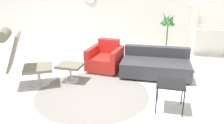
{
  "coord_description": "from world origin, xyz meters",
  "views": [
    {
      "loc": [
        1.22,
        -3.86,
        1.98
      ],
      "look_at": [
        0.17,
        0.24,
        0.55
      ],
      "focal_mm": 35.0,
      "sensor_mm": 36.0,
      "label": 1
    }
  ],
  "objects_px": {
    "armchair_red": "(105,59)",
    "shelf_unit": "(215,15)",
    "couch_low": "(156,66)",
    "ottoman": "(70,68)",
    "potted_plant": "(167,39)",
    "lounge_chair": "(20,53)",
    "side_table": "(171,86)"
  },
  "relations": [
    {
      "from": "ottoman",
      "to": "couch_low",
      "type": "xyz_separation_m",
      "value": [
        1.82,
        0.84,
        -0.07
      ]
    },
    {
      "from": "lounge_chair",
      "to": "side_table",
      "type": "bearing_deg",
      "value": 56.12
    },
    {
      "from": "armchair_red",
      "to": "couch_low",
      "type": "distance_m",
      "value": 1.26
    },
    {
      "from": "couch_low",
      "to": "potted_plant",
      "type": "bearing_deg",
      "value": -99.37
    },
    {
      "from": "potted_plant",
      "to": "armchair_red",
      "type": "bearing_deg",
      "value": -134.43
    },
    {
      "from": "ottoman",
      "to": "potted_plant",
      "type": "distance_m",
      "value": 3.14
    },
    {
      "from": "armchair_red",
      "to": "couch_low",
      "type": "xyz_separation_m",
      "value": [
        1.26,
        -0.05,
        -0.04
      ]
    },
    {
      "from": "side_table",
      "to": "armchair_red",
      "type": "bearing_deg",
      "value": 135.12
    },
    {
      "from": "ottoman",
      "to": "armchair_red",
      "type": "height_order",
      "value": "armchair_red"
    },
    {
      "from": "potted_plant",
      "to": "shelf_unit",
      "type": "relative_size",
      "value": 0.66
    },
    {
      "from": "armchair_red",
      "to": "potted_plant",
      "type": "xyz_separation_m",
      "value": [
        1.46,
        1.49,
        0.29
      ]
    },
    {
      "from": "armchair_red",
      "to": "couch_low",
      "type": "relative_size",
      "value": 0.54
    },
    {
      "from": "armchair_red",
      "to": "couch_low",
      "type": "height_order",
      "value": "armchair_red"
    },
    {
      "from": "ottoman",
      "to": "couch_low",
      "type": "bearing_deg",
      "value": 24.83
    },
    {
      "from": "lounge_chair",
      "to": "armchair_red",
      "type": "xyz_separation_m",
      "value": [
        1.42,
        1.39,
        -0.45
      ]
    },
    {
      "from": "couch_low",
      "to": "shelf_unit",
      "type": "bearing_deg",
      "value": -130.91
    },
    {
      "from": "side_table",
      "to": "shelf_unit",
      "type": "height_order",
      "value": "shelf_unit"
    },
    {
      "from": "potted_plant",
      "to": "shelf_unit",
      "type": "distance_m",
      "value": 1.49
    },
    {
      "from": "lounge_chair",
      "to": "ottoman",
      "type": "relative_size",
      "value": 2.3
    },
    {
      "from": "lounge_chair",
      "to": "ottoman",
      "type": "height_order",
      "value": "lounge_chair"
    },
    {
      "from": "ottoman",
      "to": "shelf_unit",
      "type": "distance_m",
      "value": 4.36
    },
    {
      "from": "armchair_red",
      "to": "ottoman",
      "type": "bearing_deg",
      "value": 61.97
    },
    {
      "from": "armchair_red",
      "to": "shelf_unit",
      "type": "distance_m",
      "value": 3.43
    },
    {
      "from": "side_table",
      "to": "couch_low",
      "type": "bearing_deg",
      "value": 102.32
    },
    {
      "from": "ottoman",
      "to": "armchair_red",
      "type": "distance_m",
      "value": 1.05
    },
    {
      "from": "lounge_chair",
      "to": "armchair_red",
      "type": "bearing_deg",
      "value": 104.4
    },
    {
      "from": "armchair_red",
      "to": "potted_plant",
      "type": "height_order",
      "value": "potted_plant"
    },
    {
      "from": "ottoman",
      "to": "shelf_unit",
      "type": "height_order",
      "value": "shelf_unit"
    },
    {
      "from": "ottoman",
      "to": "shelf_unit",
      "type": "xyz_separation_m",
      "value": [
        3.3,
        2.68,
        0.97
      ]
    },
    {
      "from": "side_table",
      "to": "potted_plant",
      "type": "distance_m",
      "value": 3.09
    },
    {
      "from": "armchair_red",
      "to": "shelf_unit",
      "type": "relative_size",
      "value": 0.42
    },
    {
      "from": "ottoman",
      "to": "couch_low",
      "type": "relative_size",
      "value": 0.33
    }
  ]
}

